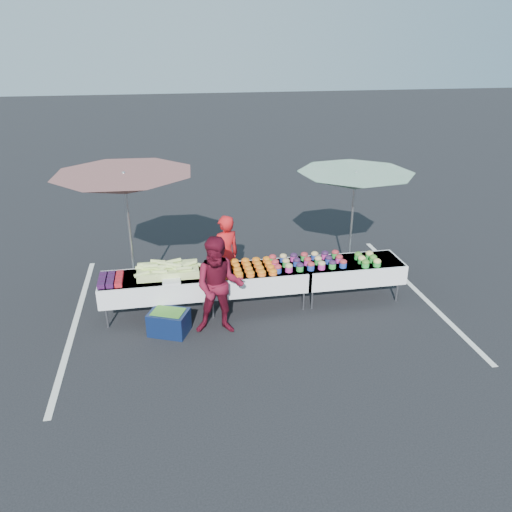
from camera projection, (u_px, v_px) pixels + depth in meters
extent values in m
plane|color=black|center=(256.00, 306.00, 9.21)|extent=(80.00, 80.00, 0.00)
cube|color=silver|center=(76.00, 322.00, 8.68)|extent=(0.10, 5.00, 0.00)
cube|color=silver|center=(417.00, 291.00, 9.74)|extent=(0.10, 5.00, 0.00)
cube|color=white|center=(154.00, 278.00, 8.62)|extent=(1.80, 0.75, 0.04)
cube|color=white|center=(155.00, 286.00, 8.69)|extent=(1.86, 0.81, 0.36)
cylinder|color=slate|center=(107.00, 317.00, 8.43)|extent=(0.04, 0.04, 0.39)
cylinder|color=slate|center=(110.00, 301.00, 8.97)|extent=(0.04, 0.04, 0.39)
cylinder|color=slate|center=(204.00, 309.00, 8.70)|extent=(0.04, 0.04, 0.39)
cylinder|color=slate|center=(201.00, 293.00, 9.24)|extent=(0.04, 0.04, 0.39)
cube|color=white|center=(256.00, 270.00, 8.92)|extent=(1.80, 0.75, 0.04)
cube|color=white|center=(256.00, 278.00, 8.98)|extent=(1.86, 0.81, 0.36)
cylinder|color=slate|center=(213.00, 308.00, 8.73)|extent=(0.04, 0.04, 0.39)
cylinder|color=slate|center=(210.00, 293.00, 9.26)|extent=(0.04, 0.04, 0.39)
cylinder|color=slate|center=(304.00, 300.00, 9.00)|extent=(0.04, 0.04, 0.39)
cylinder|color=slate|center=(295.00, 285.00, 9.53)|extent=(0.04, 0.04, 0.39)
cube|color=white|center=(352.00, 262.00, 9.22)|extent=(1.80, 0.75, 0.04)
cube|color=white|center=(351.00, 270.00, 9.28)|extent=(1.86, 0.81, 0.36)
cylinder|color=slate|center=(312.00, 299.00, 9.03)|extent=(0.04, 0.04, 0.39)
cylinder|color=slate|center=(303.00, 285.00, 9.56)|extent=(0.04, 0.04, 0.39)
cylinder|color=slate|center=(397.00, 292.00, 9.30)|extent=(0.04, 0.04, 0.39)
cylinder|color=slate|center=(384.00, 278.00, 9.83)|extent=(0.04, 0.04, 0.39)
cube|color=black|center=(101.00, 286.00, 8.21)|extent=(0.12, 0.12, 0.08)
cube|color=black|center=(102.00, 282.00, 8.34)|extent=(0.12, 0.12, 0.08)
cube|color=black|center=(103.00, 278.00, 8.47)|extent=(0.12, 0.12, 0.08)
cube|color=black|center=(103.00, 275.00, 8.59)|extent=(0.12, 0.12, 0.08)
cube|color=black|center=(110.00, 285.00, 8.24)|extent=(0.12, 0.12, 0.08)
cube|color=black|center=(110.00, 281.00, 8.36)|extent=(0.12, 0.12, 0.08)
cube|color=black|center=(111.00, 278.00, 8.49)|extent=(0.12, 0.12, 0.08)
cube|color=black|center=(112.00, 274.00, 8.62)|extent=(0.12, 0.12, 0.08)
cube|color=maroon|center=(118.00, 284.00, 8.26)|extent=(0.12, 0.12, 0.08)
cube|color=maroon|center=(119.00, 281.00, 8.39)|extent=(0.12, 0.12, 0.08)
cube|color=maroon|center=(120.00, 277.00, 8.51)|extent=(0.12, 0.12, 0.08)
cube|color=maroon|center=(120.00, 273.00, 8.64)|extent=(0.12, 0.12, 0.08)
cube|color=#B2DC71|center=(168.00, 271.00, 8.67)|extent=(1.05, 0.55, 0.14)
cylinder|color=#B2DC71|center=(185.00, 264.00, 8.85)|extent=(0.27, 0.09, 0.10)
cylinder|color=#B2DC71|center=(145.00, 266.00, 8.61)|extent=(0.27, 0.14, 0.07)
cylinder|color=#B2DC71|center=(174.00, 265.00, 8.53)|extent=(0.27, 0.14, 0.09)
cylinder|color=#B2DC71|center=(143.00, 269.00, 8.61)|extent=(0.27, 0.15, 0.10)
cylinder|color=#B2DC71|center=(157.00, 268.00, 8.56)|extent=(0.27, 0.15, 0.08)
cylinder|color=#B2DC71|center=(165.00, 264.00, 8.65)|extent=(0.27, 0.10, 0.10)
cylinder|color=#B2DC71|center=(165.00, 267.00, 8.54)|extent=(0.27, 0.07, 0.08)
cylinder|color=#B2DC71|center=(160.00, 272.00, 8.45)|extent=(0.27, 0.14, 0.09)
cylinder|color=#B2DC71|center=(158.00, 262.00, 8.78)|extent=(0.27, 0.12, 0.08)
cylinder|color=#B2DC71|center=(194.00, 264.00, 8.81)|extent=(0.27, 0.16, 0.08)
cylinder|color=#B2DC71|center=(149.00, 268.00, 8.55)|extent=(0.27, 0.11, 0.07)
cylinder|color=#B2DC71|center=(163.00, 275.00, 8.43)|extent=(0.27, 0.10, 0.07)
cylinder|color=#B2DC71|center=(174.00, 261.00, 8.78)|extent=(0.27, 0.12, 0.08)
cylinder|color=#B2DC71|center=(142.00, 274.00, 8.37)|extent=(0.27, 0.15, 0.08)
cylinder|color=#B2DC71|center=(147.00, 265.00, 8.60)|extent=(0.27, 0.10, 0.08)
cylinder|color=#B2DC71|center=(180.00, 267.00, 8.63)|extent=(0.27, 0.16, 0.10)
cylinder|color=#B2DC71|center=(151.00, 266.00, 8.50)|extent=(0.27, 0.12, 0.09)
cylinder|color=#B2DC71|center=(184.00, 268.00, 8.46)|extent=(0.27, 0.09, 0.07)
cylinder|color=#B2DC71|center=(188.00, 271.00, 8.52)|extent=(0.27, 0.10, 0.09)
cylinder|color=#B2DC71|center=(182.00, 270.00, 8.57)|extent=(0.27, 0.12, 0.09)
cylinder|color=#B2DC71|center=(173.00, 263.00, 8.88)|extent=(0.27, 0.10, 0.08)
cylinder|color=#B2DC71|center=(189.00, 264.00, 8.68)|extent=(0.27, 0.14, 0.10)
cube|color=white|center=(172.00, 282.00, 8.38)|extent=(0.30, 0.25, 0.05)
cylinder|color=orange|center=(227.00, 277.00, 8.56)|extent=(0.15, 0.15, 0.05)
ellipsoid|color=#BF660A|center=(227.00, 275.00, 8.54)|extent=(0.15, 0.15, 0.08)
cylinder|color=orange|center=(226.00, 272.00, 8.72)|extent=(0.15, 0.15, 0.05)
ellipsoid|color=#BF660A|center=(226.00, 270.00, 8.70)|extent=(0.15, 0.15, 0.08)
cylinder|color=orange|center=(225.00, 268.00, 8.88)|extent=(0.15, 0.15, 0.05)
ellipsoid|color=#BF660A|center=(225.00, 266.00, 8.87)|extent=(0.15, 0.15, 0.08)
cylinder|color=orange|center=(224.00, 264.00, 9.04)|extent=(0.15, 0.15, 0.05)
ellipsoid|color=#BF660A|center=(224.00, 262.00, 9.03)|extent=(0.15, 0.15, 0.08)
cylinder|color=orange|center=(239.00, 276.00, 8.59)|extent=(0.15, 0.15, 0.05)
ellipsoid|color=#BF660A|center=(239.00, 274.00, 8.57)|extent=(0.15, 0.15, 0.08)
cylinder|color=orange|center=(237.00, 271.00, 8.75)|extent=(0.15, 0.15, 0.05)
ellipsoid|color=#BF660A|center=(237.00, 269.00, 8.74)|extent=(0.15, 0.15, 0.08)
cylinder|color=orange|center=(236.00, 267.00, 8.92)|extent=(0.15, 0.15, 0.05)
ellipsoid|color=#BF660A|center=(236.00, 265.00, 8.90)|extent=(0.15, 0.15, 0.08)
cylinder|color=orange|center=(235.00, 263.00, 9.08)|extent=(0.15, 0.15, 0.05)
ellipsoid|color=#BF660A|center=(235.00, 261.00, 9.06)|extent=(0.15, 0.15, 0.08)
cylinder|color=orange|center=(250.00, 275.00, 8.62)|extent=(0.15, 0.15, 0.05)
ellipsoid|color=#BF660A|center=(250.00, 273.00, 8.61)|extent=(0.15, 0.15, 0.08)
cylinder|color=orange|center=(249.00, 271.00, 8.79)|extent=(0.15, 0.15, 0.05)
ellipsoid|color=#BF660A|center=(249.00, 268.00, 8.77)|extent=(0.15, 0.15, 0.08)
cylinder|color=orange|center=(247.00, 266.00, 8.95)|extent=(0.15, 0.15, 0.05)
ellipsoid|color=#BF660A|center=(247.00, 264.00, 8.93)|extent=(0.15, 0.15, 0.08)
cylinder|color=orange|center=(245.00, 262.00, 9.11)|extent=(0.15, 0.15, 0.05)
ellipsoid|color=#BF660A|center=(245.00, 260.00, 9.09)|extent=(0.15, 0.15, 0.08)
cylinder|color=orange|center=(262.00, 274.00, 8.66)|extent=(0.15, 0.15, 0.05)
ellipsoid|color=#BF660A|center=(262.00, 272.00, 8.64)|extent=(0.15, 0.15, 0.08)
cylinder|color=orange|center=(260.00, 270.00, 8.82)|extent=(0.15, 0.15, 0.05)
ellipsoid|color=#BF660A|center=(260.00, 268.00, 8.80)|extent=(0.15, 0.15, 0.08)
cylinder|color=orange|center=(258.00, 265.00, 8.98)|extent=(0.15, 0.15, 0.05)
ellipsoid|color=#BF660A|center=(258.00, 263.00, 8.96)|extent=(0.15, 0.15, 0.08)
cylinder|color=orange|center=(256.00, 261.00, 9.14)|extent=(0.15, 0.15, 0.05)
ellipsoid|color=#BF660A|center=(256.00, 259.00, 9.13)|extent=(0.15, 0.15, 0.08)
cylinder|color=orange|center=(273.00, 273.00, 8.69)|extent=(0.15, 0.15, 0.05)
ellipsoid|color=#BF660A|center=(273.00, 271.00, 8.67)|extent=(0.15, 0.15, 0.08)
cylinder|color=orange|center=(271.00, 269.00, 8.85)|extent=(0.15, 0.15, 0.05)
ellipsoid|color=#BF660A|center=(271.00, 267.00, 8.84)|extent=(0.15, 0.15, 0.08)
cylinder|color=orange|center=(269.00, 265.00, 9.01)|extent=(0.15, 0.15, 0.05)
ellipsoid|color=#BF660A|center=(269.00, 263.00, 9.00)|extent=(0.15, 0.15, 0.08)
cylinder|color=orange|center=(267.00, 261.00, 9.18)|extent=(0.15, 0.15, 0.05)
ellipsoid|color=#BF660A|center=(267.00, 259.00, 9.16)|extent=(0.15, 0.15, 0.08)
cylinder|color=#203A99|center=(278.00, 270.00, 8.75)|extent=(0.13, 0.13, 0.10)
ellipsoid|color=maroon|center=(278.00, 267.00, 8.73)|extent=(0.14, 0.14, 0.10)
cylinder|color=#C62A8D|center=(275.00, 265.00, 8.95)|extent=(0.13, 0.13, 0.10)
ellipsoid|color=maroon|center=(275.00, 262.00, 8.92)|extent=(0.14, 0.14, 0.10)
cylinder|color=green|center=(273.00, 260.00, 9.15)|extent=(0.13, 0.13, 0.10)
ellipsoid|color=maroon|center=(273.00, 257.00, 9.12)|extent=(0.14, 0.14, 0.10)
cylinder|color=#C62A8D|center=(289.00, 269.00, 8.78)|extent=(0.13, 0.13, 0.10)
ellipsoid|color=tan|center=(289.00, 266.00, 8.76)|extent=(0.14, 0.14, 0.10)
cylinder|color=green|center=(286.00, 264.00, 8.98)|extent=(0.13, 0.13, 0.10)
ellipsoid|color=tan|center=(286.00, 261.00, 8.96)|extent=(0.14, 0.14, 0.10)
cylinder|color=#203A99|center=(283.00, 259.00, 9.18)|extent=(0.13, 0.13, 0.10)
ellipsoid|color=tan|center=(283.00, 256.00, 9.16)|extent=(0.14, 0.14, 0.10)
cylinder|color=green|center=(300.00, 268.00, 8.82)|extent=(0.13, 0.13, 0.10)
ellipsoid|color=#29112D|center=(300.00, 265.00, 8.79)|extent=(0.14, 0.14, 0.10)
cylinder|color=#203A99|center=(297.00, 263.00, 9.01)|extent=(0.13, 0.13, 0.10)
ellipsoid|color=#29112D|center=(297.00, 260.00, 8.99)|extent=(0.14, 0.14, 0.10)
cylinder|color=#C62A8D|center=(294.00, 258.00, 9.21)|extent=(0.13, 0.13, 0.10)
ellipsoid|color=#29112D|center=(294.00, 255.00, 9.19)|extent=(0.14, 0.14, 0.10)
cylinder|color=#203A99|center=(311.00, 267.00, 8.85)|extent=(0.13, 0.13, 0.10)
ellipsoid|color=maroon|center=(311.00, 264.00, 8.82)|extent=(0.14, 0.14, 0.10)
cylinder|color=#C62A8D|center=(307.00, 262.00, 9.05)|extent=(0.13, 0.13, 0.10)
ellipsoid|color=maroon|center=(308.00, 259.00, 9.02)|extent=(0.14, 0.14, 0.10)
cylinder|color=green|center=(304.00, 258.00, 9.25)|extent=(0.13, 0.13, 0.10)
ellipsoid|color=maroon|center=(304.00, 255.00, 9.22)|extent=(0.14, 0.14, 0.10)
cylinder|color=#C62A8D|center=(322.00, 266.00, 8.88)|extent=(0.13, 0.13, 0.10)
ellipsoid|color=tan|center=(322.00, 263.00, 8.86)|extent=(0.14, 0.14, 0.10)
cylinder|color=green|center=(318.00, 262.00, 9.08)|extent=(0.13, 0.13, 0.10)
ellipsoid|color=tan|center=(318.00, 259.00, 9.06)|extent=(0.14, 0.14, 0.10)
cylinder|color=#203A99|center=(315.00, 257.00, 9.28)|extent=(0.13, 0.13, 0.10)
ellipsoid|color=tan|center=(315.00, 254.00, 9.25)|extent=(0.14, 0.14, 0.10)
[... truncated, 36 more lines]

